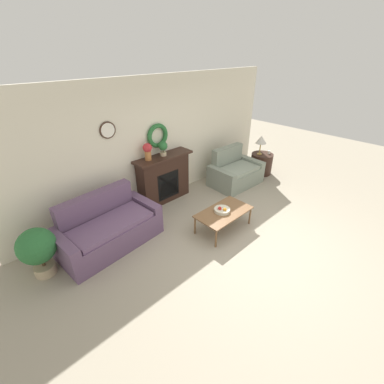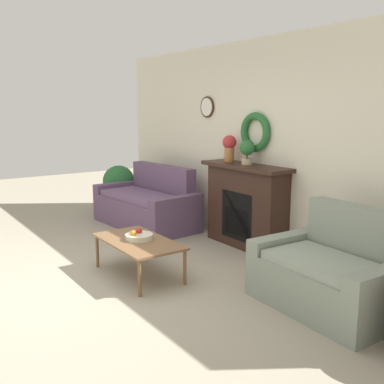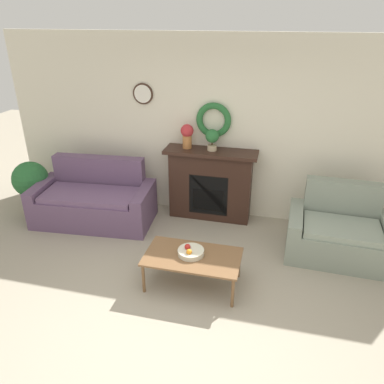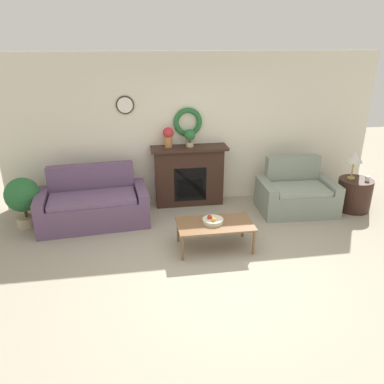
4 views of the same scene
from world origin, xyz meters
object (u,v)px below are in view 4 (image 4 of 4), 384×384
at_px(couch_left, 93,205).
at_px(mug, 368,179).
at_px(fruit_bowl, 213,221).
at_px(coffee_table, 215,225).
at_px(table_lamp, 355,157).
at_px(potted_plant_on_mantel, 190,136).
at_px(vase_on_mantel_left, 168,136).
at_px(potted_plant_floor_by_couch, 23,197).
at_px(side_table_by_loveseat, 354,194).
at_px(fireplace, 189,175).
at_px(loveseat_right, 296,194).

bearing_deg(couch_left, mug, -8.31).
bearing_deg(fruit_bowl, coffee_table, -38.89).
height_order(fruit_bowl, table_lamp, table_lamp).
distance_m(fruit_bowl, potted_plant_on_mantel, 1.85).
height_order(vase_on_mantel_left, potted_plant_floor_by_couch, vase_on_mantel_left).
relative_size(couch_left, potted_plant_floor_by_couch, 2.20).
relative_size(couch_left, mug, 19.95).
relative_size(fruit_bowl, side_table_by_loveseat, 0.51).
xyz_separation_m(fireplace, table_lamp, (2.83, -0.66, 0.42)).
bearing_deg(loveseat_right, table_lamp, -1.16).
distance_m(coffee_table, table_lamp, 2.94).
bearing_deg(coffee_table, potted_plant_on_mantel, 93.94).
xyz_separation_m(table_lamp, vase_on_mantel_left, (-3.19, 0.67, 0.34)).
relative_size(coffee_table, table_lamp, 2.13).
xyz_separation_m(loveseat_right, table_lamp, (0.98, -0.06, 0.66)).
height_order(fireplace, potted_plant_on_mantel, potted_plant_on_mantel).
bearing_deg(mug, fruit_bowl, -164.29).
bearing_deg(couch_left, fruit_bowl, -36.74).
xyz_separation_m(side_table_by_loveseat, vase_on_mantel_left, (-3.26, 0.73, 1.02)).
bearing_deg(table_lamp, loveseat_right, 176.50).
height_order(fireplace, mug, fireplace).
xyz_separation_m(fireplace, side_table_by_loveseat, (2.90, -0.72, -0.27)).
xyz_separation_m(side_table_by_loveseat, potted_plant_on_mantel, (-2.89, 0.71, 1.01)).
relative_size(fireplace, vase_on_mantel_left, 3.84).
xyz_separation_m(coffee_table, table_lamp, (2.70, 1.01, 0.61)).
bearing_deg(loveseat_right, fireplace, 164.28).
distance_m(loveseat_right, mug, 1.25).
bearing_deg(side_table_by_loveseat, mug, -37.87).
height_order(coffee_table, fruit_bowl, fruit_bowl).
bearing_deg(fireplace, couch_left, -162.52).
relative_size(coffee_table, potted_plant_on_mantel, 3.51).
bearing_deg(potted_plant_on_mantel, table_lamp, -12.96).
relative_size(mug, potted_plant_on_mantel, 0.29).
relative_size(coffee_table, side_table_by_loveseat, 1.85).
bearing_deg(potted_plant_floor_by_couch, loveseat_right, -1.42).
height_order(couch_left, loveseat_right, same).
distance_m(fireplace, mug, 3.14).
bearing_deg(coffee_table, mug, 16.28).
distance_m(loveseat_right, coffee_table, 2.02).
bearing_deg(potted_plant_floor_by_couch, side_table_by_loveseat, -2.36).
height_order(table_lamp, vase_on_mantel_left, vase_on_mantel_left).
relative_size(mug, vase_on_mantel_left, 0.26).
bearing_deg(coffee_table, fruit_bowl, 141.11).
xyz_separation_m(loveseat_right, vase_on_mantel_left, (-2.21, 0.61, 1.00)).
xyz_separation_m(couch_left, fruit_bowl, (1.79, -1.12, 0.12)).
relative_size(fruit_bowl, mug, 3.33).
distance_m(mug, potted_plant_on_mantel, 3.20).
bearing_deg(fruit_bowl, potted_plant_on_mantel, 92.99).
relative_size(fireplace, side_table_by_loveseat, 2.31).
distance_m(table_lamp, potted_plant_floor_by_couch, 5.64).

